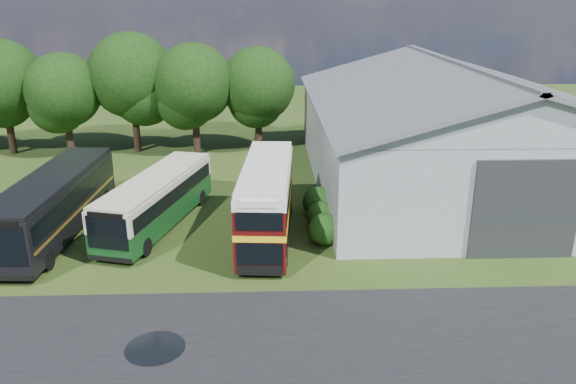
{
  "coord_description": "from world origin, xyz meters",
  "views": [
    {
      "loc": [
        2.69,
        -20.6,
        12.18
      ],
      "look_at": [
        3.78,
        8.0,
        2.14
      ],
      "focal_mm": 35.0,
      "sensor_mm": 36.0,
      "label": 1
    }
  ],
  "objects_px": {
    "bus_maroon_double": "(267,202)",
    "bus_dark_single": "(54,204)",
    "bus_green_single": "(157,200)",
    "storage_shed": "(450,122)"
  },
  "relations": [
    {
      "from": "bus_green_single",
      "to": "bus_maroon_double",
      "type": "xyz_separation_m",
      "value": [
        6.06,
        -1.9,
        0.51
      ]
    },
    {
      "from": "storage_shed",
      "to": "bus_maroon_double",
      "type": "xyz_separation_m",
      "value": [
        -12.37,
        -9.24,
        -2.12
      ]
    },
    {
      "from": "bus_dark_single",
      "to": "bus_green_single",
      "type": "bearing_deg",
      "value": 12.7
    },
    {
      "from": "bus_maroon_double",
      "to": "bus_green_single",
      "type": "bearing_deg",
      "value": 166.78
    },
    {
      "from": "bus_maroon_double",
      "to": "bus_dark_single",
      "type": "height_order",
      "value": "bus_maroon_double"
    },
    {
      "from": "storage_shed",
      "to": "bus_dark_single",
      "type": "relative_size",
      "value": 2.07
    },
    {
      "from": "storage_shed",
      "to": "bus_green_single",
      "type": "relative_size",
      "value": 2.31
    },
    {
      "from": "storage_shed",
      "to": "bus_green_single",
      "type": "distance_m",
      "value": 20.01
    },
    {
      "from": "storage_shed",
      "to": "bus_green_single",
      "type": "height_order",
      "value": "storage_shed"
    },
    {
      "from": "bus_green_single",
      "to": "bus_maroon_double",
      "type": "distance_m",
      "value": 6.37
    }
  ]
}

